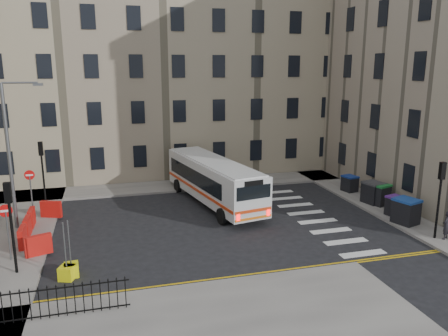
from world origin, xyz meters
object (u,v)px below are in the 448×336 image
wheelie_bin_a (406,211)px  bollard_yellow (72,270)px  pedestrian (446,225)px  bus (213,179)px  wheelie_bin_d (373,192)px  wheelie_bin_e (350,183)px  streetlamp (9,154)px  wheelie_bin_c (379,194)px  wheelie_bin_b (396,206)px  bollard_chevron (67,273)px

wheelie_bin_a → bollard_yellow: wheelie_bin_a is taller
pedestrian → bus: bearing=-74.0°
wheelie_bin_a → wheelie_bin_d: (0.44, 3.88, -0.02)m
wheelie_bin_e → pedestrian: (0.02, -9.38, 0.19)m
pedestrian → streetlamp: bearing=-50.2°
wheelie_bin_d → pedestrian: 6.47m
streetlamp → wheelie_bin_d: 22.28m
wheelie_bin_e → wheelie_bin_c: bearing=-98.7°
wheelie_bin_a → wheelie_bin_c: size_ratio=1.04×
wheelie_bin_a → wheelie_bin_c: (0.60, 3.52, -0.03)m
streetlamp → wheelie_bin_e: streetlamp is taller
streetlamp → wheelie_bin_c: size_ratio=5.32×
wheelie_bin_c → bollard_yellow: wheelie_bin_c is taller
bus → wheelie_bin_e: size_ratio=9.29×
wheelie_bin_b → wheelie_bin_d: bearing=71.8°
streetlamp → pedestrian: (22.00, -7.76, -3.43)m
pedestrian → wheelie_bin_b: bearing=-118.4°
wheelie_bin_e → bollard_chevron: size_ratio=1.97×
bus → wheelie_bin_a: bus is taller
wheelie_bin_a → pedestrian: size_ratio=1.05×
wheelie_bin_b → wheelie_bin_c: wheelie_bin_c is taller
wheelie_bin_c → bollard_chevron: (-18.97, -5.30, -0.55)m
bollard_chevron → bollard_yellow: bearing=55.8°
bus → wheelie_bin_d: size_ratio=7.44×
wheelie_bin_b → wheelie_bin_d: 2.62m
wheelie_bin_a → bollard_chevron: (-18.37, -1.78, -0.58)m
streetlamp → pedestrian: streetlamp is taller
wheelie_bin_c → wheelie_bin_d: wheelie_bin_d is taller
wheelie_bin_b → pedestrian: size_ratio=0.85×
wheelie_bin_d → bollard_chevron: size_ratio=2.46×
pedestrian → bollard_yellow: bearing=-34.0°
wheelie_bin_b → bollard_yellow: (-18.51, -2.80, -0.45)m
wheelie_bin_b → wheelie_bin_e: (0.14, 5.52, -0.03)m
streetlamp → bollard_chevron: 8.64m
bus → bollard_yellow: (-8.51, -8.49, -1.39)m
streetlamp → wheelie_bin_c: 22.47m
bus → bollard_yellow: bearing=-146.0°
bus → bollard_yellow: 12.10m
wheelie_bin_d → wheelie_bin_e: 2.91m
bus → wheelie_bin_e: bearing=-11.8°
wheelie_bin_a → wheelie_bin_d: 3.91m
wheelie_bin_c → bus: bearing=143.9°
wheelie_bin_b → bollard_yellow: 18.73m
wheelie_bin_c → bollard_yellow: size_ratio=2.55×
wheelie_bin_c → pedestrian: 6.11m
wheelie_bin_d → bollard_chevron: 19.65m
wheelie_bin_c → bollard_yellow: 19.48m
wheelie_bin_c → wheelie_bin_d: size_ratio=1.04×
streetlamp → wheelie_bin_b: streetlamp is taller
wheelie_bin_e → bollard_chevron: bearing=-166.9°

